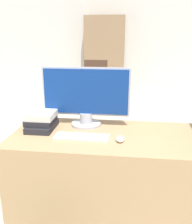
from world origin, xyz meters
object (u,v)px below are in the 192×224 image
object	(u,v)px
monitor	(86,97)
far_chair	(95,83)
mouse	(120,139)
book_stack	(42,121)
keyboard	(82,137)

from	to	relation	value
monitor	far_chair	size ratio (longest dim) A/B	0.70
mouse	book_stack	bearing A→B (deg)	164.77
book_stack	far_chair	distance (m)	2.96
keyboard	mouse	bearing A→B (deg)	-3.86
monitor	book_stack	distance (m)	0.37
keyboard	mouse	xyz separation A→B (m)	(0.26, -0.02, 0.01)
book_stack	far_chair	world-z (taller)	far_chair
mouse	book_stack	xyz separation A→B (m)	(-0.58, 0.16, 0.05)
far_chair	monitor	bearing A→B (deg)	-37.84
mouse	far_chair	size ratio (longest dim) A/B	0.10
keyboard	book_stack	world-z (taller)	book_stack
keyboard	book_stack	size ratio (longest dim) A/B	1.42
keyboard	book_stack	bearing A→B (deg)	156.50
monitor	mouse	xyz separation A→B (m)	(0.27, -0.27, -0.21)
monitor	keyboard	xyz separation A→B (m)	(0.01, -0.25, -0.22)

